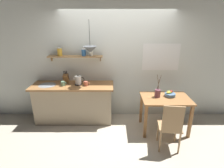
# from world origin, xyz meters

# --- Properties ---
(ground_plane) EXTENTS (14.00, 14.00, 0.00)m
(ground_plane) POSITION_xyz_m (0.00, 0.00, 0.00)
(ground_plane) COLOR #BCB29E
(back_wall) EXTENTS (6.80, 0.11, 2.70)m
(back_wall) POSITION_xyz_m (0.20, 0.65, 1.35)
(back_wall) COLOR silver
(back_wall) RESTS_ON ground_plane
(kitchen_counter) EXTENTS (1.83, 0.63, 0.91)m
(kitchen_counter) POSITION_xyz_m (-1.00, 0.32, 0.46)
(kitchen_counter) COLOR tan
(kitchen_counter) RESTS_ON ground_plane
(wall_shelf) EXTENTS (1.21, 0.20, 0.33)m
(wall_shelf) POSITION_xyz_m (-0.93, 0.49, 1.56)
(wall_shelf) COLOR tan
(dining_table) EXTENTS (1.00, 0.68, 0.76)m
(dining_table) POSITION_xyz_m (1.01, -0.06, 0.63)
(dining_table) COLOR #9E6B3D
(dining_table) RESTS_ON ground_plane
(dining_chair_near) EXTENTS (0.44, 0.44, 0.95)m
(dining_chair_near) POSITION_xyz_m (0.93, -0.72, 0.52)
(dining_chair_near) COLOR tan
(dining_chair_near) RESTS_ON ground_plane
(fruit_bowl) EXTENTS (0.22, 0.22, 0.12)m
(fruit_bowl) POSITION_xyz_m (1.11, 0.02, 0.81)
(fruit_bowl) COLOR #51759E
(fruit_bowl) RESTS_ON dining_table
(twig_vase) EXTENTS (0.12, 0.12, 0.49)m
(twig_vase) POSITION_xyz_m (0.84, -0.02, 0.85)
(twig_vase) COLOR brown
(twig_vase) RESTS_ON dining_table
(electric_kettle) EXTENTS (0.25, 0.17, 0.22)m
(electric_kettle) POSITION_xyz_m (-0.86, 0.32, 1.01)
(electric_kettle) COLOR black
(electric_kettle) RESTS_ON kitchen_counter
(knife_block) EXTENTS (0.11, 0.17, 0.30)m
(knife_block) POSITION_xyz_m (-1.16, 0.42, 1.03)
(knife_block) COLOR brown
(knife_block) RESTS_ON kitchen_counter
(coffee_mug_by_sink) EXTENTS (0.13, 0.08, 0.10)m
(coffee_mug_by_sink) POSITION_xyz_m (-1.19, 0.24, 0.96)
(coffee_mug_by_sink) COLOR slate
(coffee_mug_by_sink) RESTS_ON kitchen_counter
(coffee_mug_spare) EXTENTS (0.13, 0.09, 0.10)m
(coffee_mug_spare) POSITION_xyz_m (-0.69, 0.25, 0.96)
(coffee_mug_spare) COLOR #C6664C
(coffee_mug_spare) RESTS_ON kitchen_counter
(pendant_lamp) EXTENTS (0.29, 0.29, 0.66)m
(pendant_lamp) POSITION_xyz_m (-0.57, 0.28, 1.70)
(pendant_lamp) COLOR black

